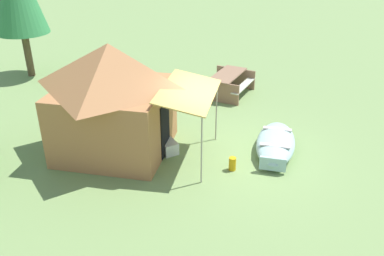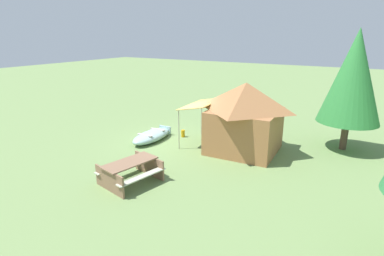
# 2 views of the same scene
# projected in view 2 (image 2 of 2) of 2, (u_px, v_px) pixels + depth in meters

# --- Properties ---
(ground_plane) EXTENTS (80.00, 80.00, 0.00)m
(ground_plane) POSITION_uv_depth(u_px,v_px,m) (180.00, 142.00, 14.06)
(ground_plane) COLOR #6D8A4F
(beached_rowboat) EXTENTS (2.43, 1.04, 0.46)m
(beached_rowboat) POSITION_uv_depth(u_px,v_px,m) (152.00, 136.00, 14.22)
(beached_rowboat) COLOR #98BCB9
(beached_rowboat) RESTS_ON ground_plane
(canvas_cabin_tent) EXTENTS (2.97, 4.19, 2.91)m
(canvas_cabin_tent) POSITION_uv_depth(u_px,v_px,m) (245.00, 116.00, 12.63)
(canvas_cabin_tent) COLOR #A46B40
(canvas_cabin_tent) RESTS_ON ground_plane
(picnic_table) EXTENTS (2.08, 1.83, 0.75)m
(picnic_table) POSITION_uv_depth(u_px,v_px,m) (130.00, 169.00, 10.13)
(picnic_table) COLOR #856249
(picnic_table) RESTS_ON ground_plane
(cooler_box) EXTENTS (0.66, 0.65, 0.33)m
(cooler_box) POSITION_uv_depth(u_px,v_px,m) (212.00, 143.00, 13.54)
(cooler_box) COLOR silver
(cooler_box) RESTS_ON ground_plane
(fuel_can) EXTENTS (0.22, 0.22, 0.34)m
(fuel_can) POSITION_uv_depth(u_px,v_px,m) (183.00, 133.00, 14.77)
(fuel_can) COLOR #D09710
(fuel_can) RESTS_ON ground_plane
(pine_tree_far_center) EXTENTS (2.47, 2.47, 5.04)m
(pine_tree_far_center) POSITION_uv_depth(u_px,v_px,m) (353.00, 77.00, 12.34)
(pine_tree_far_center) COLOR brown
(pine_tree_far_center) RESTS_ON ground_plane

